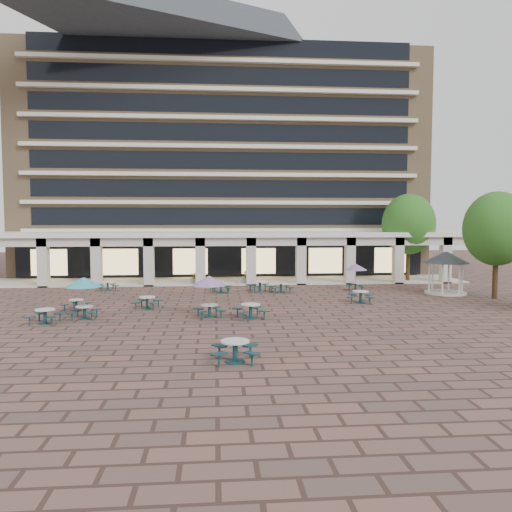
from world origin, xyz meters
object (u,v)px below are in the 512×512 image
object	(u,v)px
picnic_table_0	(45,315)
planter_left	(195,280)
planter_right	(247,278)
picnic_table_1	(235,349)
gazebo	(446,262)
picnic_table_2	(251,310)

from	to	relation	value
picnic_table_0	planter_left	distance (m)	17.01
planter_right	planter_left	bearing A→B (deg)	-180.00
picnic_table_1	planter_right	size ratio (longest dim) A/B	1.26
picnic_table_0	gazebo	xyz separation A→B (m)	(25.84, 8.71, 1.89)
gazebo	planter_right	size ratio (longest dim) A/B	2.23
planter_left	picnic_table_0	bearing A→B (deg)	-114.84
picnic_table_2	planter_right	distance (m)	14.94
gazebo	planter_left	size ratio (longest dim) A/B	2.23
picnic_table_0	gazebo	bearing A→B (deg)	23.43
picnic_table_1	picnic_table_2	bearing A→B (deg)	83.11
picnic_table_2	planter_left	world-z (taller)	planter_left
picnic_table_0	planter_right	bearing A→B (deg)	58.00
picnic_table_0	planter_left	bearing A→B (deg)	69.96
picnic_table_1	picnic_table_2	world-z (taller)	picnic_table_1
picnic_table_1	picnic_table_2	xyz separation A→B (m)	(1.19, 8.47, -0.02)
planter_left	planter_right	bearing A→B (deg)	0.00
picnic_table_2	gazebo	bearing A→B (deg)	15.17
picnic_table_1	gazebo	bearing A→B (deg)	46.91
picnic_table_0	planter_left	size ratio (longest dim) A/B	1.21
gazebo	planter_right	bearing A→B (deg)	154.82
gazebo	picnic_table_1	bearing A→B (deg)	-134.21
picnic_table_0	gazebo	size ratio (longest dim) A/B	0.54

